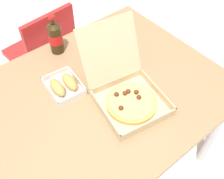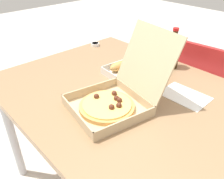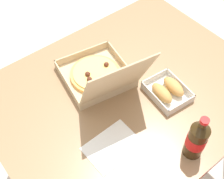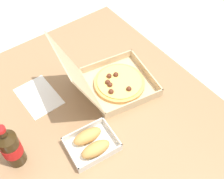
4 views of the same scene
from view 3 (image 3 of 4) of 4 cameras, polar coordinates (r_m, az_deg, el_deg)
The scene contains 6 objects.
ground_plane at distance 2.00m, azimuth 2.12°, elevation -13.39°, with size 10.00×10.00×0.00m, color beige.
dining_table at distance 1.43m, azimuth 2.88°, elevation -2.06°, with size 1.20×0.95×0.74m.
pizza_box_open at distance 1.36m, azimuth -2.43°, elevation 2.64°, with size 0.35×0.45×0.31m.
bread_side_box at distance 1.36m, azimuth 10.32°, elevation -0.18°, with size 0.17×0.20×0.06m.
cola_bottle at distance 1.16m, azimuth 15.50°, elevation -8.94°, with size 0.07×0.07×0.22m.
paper_menu at distance 1.21m, azimuth 0.07°, elevation -10.51°, with size 0.21×0.15×0.00m, color white.
Camera 3 is at (0.59, 0.62, 1.81)m, focal length 49.09 mm.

